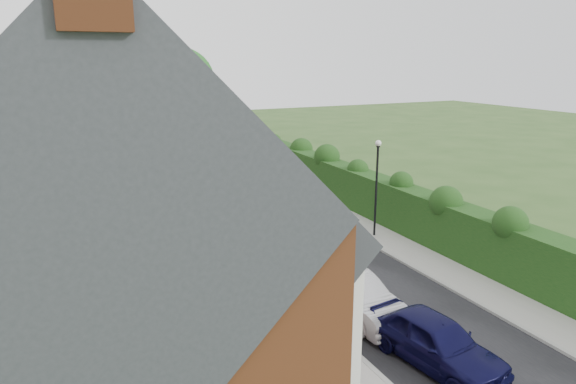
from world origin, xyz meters
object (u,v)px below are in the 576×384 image
car_navy (435,341)px  car_silver_a (352,295)px  car_green (229,196)px  car_red (187,179)px  horse (260,191)px  horse_cart (250,175)px  car_white (247,223)px  car_beige (159,157)px  car_black (137,140)px  car_silver_b (285,260)px  lamppost (377,176)px  car_grey (157,147)px

car_navy → car_silver_a: 3.79m
car_green → car_red: size_ratio=0.87×
car_green → car_red: bearing=92.8°
horse → horse_cart: horse_cart is taller
car_navy → horse: bearing=75.5°
car_white → horse_cart: 8.51m
car_silver_a → car_red: car_silver_a is taller
horse_cart → car_beige: bearing=106.0°
car_navy → car_black: (-1.40, 44.45, -0.02)m
car_white → horse: car_white is taller
car_silver_b → car_beige: car_silver_b is taller
lamppost → car_grey: 29.60m
car_navy → car_red: 24.77m
car_white → horse_cart: (3.25, 7.84, 0.62)m
car_navy → car_beige: bearing=84.3°
car_red → horse_cart: 4.99m
car_navy → horse_cart: 21.37m
car_grey → horse_cart: horse_cart is taller
car_white → lamppost: bearing=-26.5°
car_red → car_silver_b: bearing=-86.9°
car_red → car_grey: car_red is taller
car_navy → car_white: size_ratio=0.88×
car_red → lamppost: bearing=-62.9°
lamppost → car_silver_b: 7.35m
car_navy → car_white: 13.45m
car_grey → horse: horse is taller
horse → car_navy: bearing=102.7°
car_silver_b → horse_cart: bearing=87.1°
car_silver_a → car_red: bearing=85.8°
car_green → horse: bearing=-5.1°
car_red → car_grey: size_ratio=0.94×
car_navy → car_silver_a: (-0.62, 3.74, 0.00)m
lamppost → car_navy: (-5.00, -10.41, -2.50)m
lamppost → car_silver_b: (-6.40, -2.60, -2.50)m
car_silver_b → car_black: bearing=102.1°
horse → horse_cart: 1.95m
horse_cart → car_silver_b: bearing=-105.1°
car_silver_a → car_grey: bearing=83.5°
lamppost → car_white: (-6.03, 3.00, -2.53)m
car_grey → horse_cart: size_ratio=1.38×
car_navy → car_green: car_navy is taller
car_navy → car_silver_b: size_ratio=0.81×
lamppost → car_beige: lamppost is taller
car_black → horse_cart: (3.62, -23.20, 0.61)m
car_beige → horse_cart: horse_cart is taller
car_beige → horse: (3.60, -14.39, -0.04)m
car_silver_b → car_grey: 31.62m
car_grey → car_red: bearing=-88.3°
car_green → car_beige: size_ratio=0.70×
car_green → car_white: bearing=-110.3°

